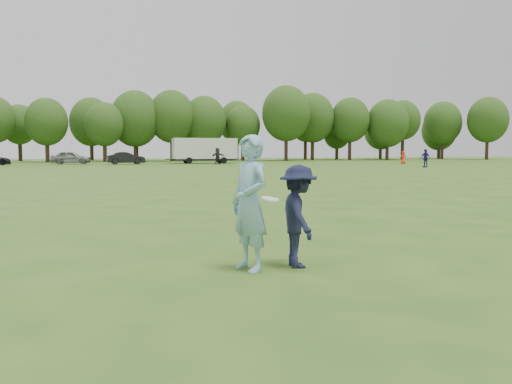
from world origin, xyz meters
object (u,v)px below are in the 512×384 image
player_far_d (218,156)px  car_e (71,158)px  thrower (250,203)px  car_f (126,158)px  defender (298,216)px  cargo_trailer (205,149)px  player_far_c (403,157)px  player_far_b (425,158)px  field_cone (309,164)px

player_far_d → car_e: (-16.93, 5.30, -0.20)m
thrower → car_f: size_ratio=0.46×
player_far_d → car_f: player_far_d is taller
defender → player_far_d: (10.91, 55.90, 0.19)m
thrower → cargo_trailer: cargo_trailer is taller
thrower → player_far_c: (33.89, 51.00, -0.23)m
thrower → cargo_trailer: 61.17m
player_far_b → cargo_trailer: bearing=-159.1°
car_f → field_cone: size_ratio=14.88×
player_far_d → cargo_trailer: 4.39m
player_far_b → car_f: bearing=-145.4°
player_far_b → player_far_c: (4.53, 11.47, -0.13)m
player_far_c → player_far_d: size_ratio=0.80×
player_far_d → car_e: bearing=141.2°
player_far_b → cargo_trailer: (-18.43, 20.65, 0.85)m
defender → cargo_trailer: cargo_trailer is taller
thrower → car_e: bearing=165.2°
thrower → car_f: bearing=159.2°
car_f → player_far_b: bearing=-130.3°
player_far_c → field_cone: size_ratio=5.29×
player_far_b → player_far_d: size_ratio=0.93×
player_far_c → cargo_trailer: (-22.96, 9.18, 0.98)m
player_far_c → car_f: size_ratio=0.36×
player_far_d → car_f: size_ratio=0.44×
player_far_b → car_f: size_ratio=0.41×
field_cone → car_f: bearing=153.6°
player_far_b → car_e: size_ratio=0.40×
player_far_d → player_far_b: bearing=-64.3°
defender → player_far_d: bearing=-5.2°
player_far_d → car_e: player_far_d is taller
player_far_b → field_cone: size_ratio=6.14×
thrower → car_e: (-5.23, 61.22, -0.23)m
car_e → car_f: 6.75m
player_far_b → player_far_d: 24.10m
player_far_c → field_cone: bearing=21.7°
field_cone → cargo_trailer: bearing=132.0°
car_e → cargo_trailer: size_ratio=0.52×
thrower → player_far_c: size_ratio=1.29×
car_e → player_far_c: bearing=-101.1°
player_far_b → cargo_trailer: 27.69m
player_far_c → car_f: bearing=0.3°
defender → player_far_b: (28.57, 39.51, 0.13)m
defender → field_cone: bearing=-16.2°
player_far_b → cargo_trailer: size_ratio=0.20×
thrower → car_f: thrower is taller
car_e → car_f: (6.37, -2.23, -0.06)m
defender → car_f: (0.35, 58.97, -0.06)m
thrower → player_far_d: 57.13m
cargo_trailer → player_far_c: bearing=-21.8°
cargo_trailer → player_far_b: bearing=-48.2°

